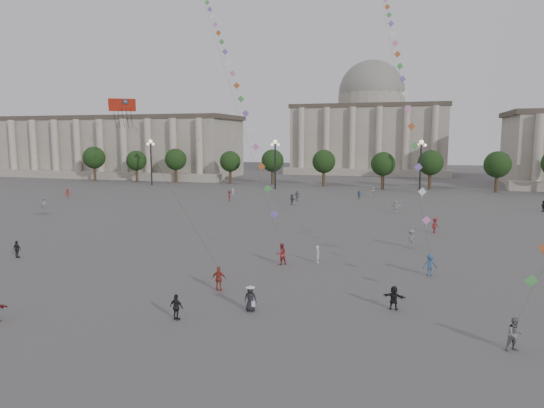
# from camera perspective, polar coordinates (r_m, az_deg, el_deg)

# --- Properties ---
(ground) EXTENTS (360.00, 360.00, 0.00)m
(ground) POSITION_cam_1_polar(r_m,az_deg,el_deg) (35.20, -7.24, -10.60)
(ground) COLOR #524F4D
(ground) RESTS_ON ground
(hall_west) EXTENTS (84.00, 26.22, 17.20)m
(hall_west) POSITION_cam_1_polar(r_m,az_deg,el_deg) (152.71, -19.36, 6.38)
(hall_west) COLOR gray
(hall_west) RESTS_ON ground
(hall_central) EXTENTS (48.30, 34.30, 35.50)m
(hall_central) POSITION_cam_1_polar(r_m,az_deg,el_deg) (160.42, 11.48, 8.79)
(hall_central) COLOR gray
(hall_central) RESTS_ON ground
(tree_row) EXTENTS (137.12, 5.12, 8.00)m
(tree_row) POSITION_cam_1_polar(r_m,az_deg,el_deg) (109.58, 9.12, 4.74)
(tree_row) COLOR #3B2E1D
(tree_row) RESTS_ON ground
(lamp_post_far_west) EXTENTS (2.00, 0.90, 10.65)m
(lamp_post_far_west) POSITION_cam_1_polar(r_m,az_deg,el_deg) (116.38, -14.06, 5.75)
(lamp_post_far_west) COLOR #262628
(lamp_post_far_west) RESTS_ON ground
(lamp_post_mid_west) EXTENTS (2.00, 0.90, 10.65)m
(lamp_post_mid_west) POSITION_cam_1_polar(r_m,az_deg,el_deg) (104.60, 0.38, 5.77)
(lamp_post_mid_west) COLOR #262628
(lamp_post_mid_west) RESTS_ON ground
(lamp_post_mid_east) EXTENTS (2.00, 0.90, 10.65)m
(lamp_post_mid_east) POSITION_cam_1_polar(r_m,az_deg,el_deg) (100.69, 17.12, 5.35)
(lamp_post_mid_east) COLOR #262628
(lamp_post_mid_east) RESTS_ON ground
(person_crowd_0) EXTENTS (0.99, 0.59, 1.58)m
(person_crowd_0) POSITION_cam_1_polar(r_m,az_deg,el_deg) (89.52, 10.18, 1.09)
(person_crowd_0) COLOR #3A5783
(person_crowd_0) RESTS_ON ground
(person_crowd_1) EXTENTS (1.00, 0.93, 1.65)m
(person_crowd_1) POSITION_cam_1_polar(r_m,az_deg,el_deg) (84.47, -25.24, 0.09)
(person_crowd_1) COLOR #BABAB5
(person_crowd_1) RESTS_ON ground
(person_crowd_2) EXTENTS (1.19, 1.29, 1.74)m
(person_crowd_2) POSITION_cam_1_polar(r_m,az_deg,el_deg) (97.04, -22.92, 1.16)
(person_crowd_2) COLOR maroon
(person_crowd_2) RESTS_ON ground
(person_crowd_3) EXTENTS (1.52, 0.68, 1.58)m
(person_crowd_3) POSITION_cam_1_polar(r_m,az_deg,el_deg) (32.93, 14.14, -10.64)
(person_crowd_3) COLOR black
(person_crowd_3) RESTS_ON ground
(person_crowd_4) EXTENTS (1.69, 1.35, 1.80)m
(person_crowd_4) POSITION_cam_1_polar(r_m,az_deg,el_deg) (93.70, 11.81, 1.41)
(person_crowd_4) COLOR silver
(person_crowd_4) RESTS_ON ground
(person_crowd_6) EXTENTS (1.37, 0.95, 1.94)m
(person_crowd_6) POSITION_cam_1_polar(r_m,az_deg,el_deg) (50.96, 16.07, -3.94)
(person_crowd_6) COLOR slate
(person_crowd_6) RESTS_ON ground
(person_crowd_7) EXTENTS (1.76, 0.98, 1.81)m
(person_crowd_7) POSITION_cam_1_polar(r_m,az_deg,el_deg) (74.54, 14.34, -0.27)
(person_crowd_7) COLOR silver
(person_crowd_7) RESTS_ON ground
(person_crowd_8) EXTENTS (1.25, 1.32, 1.80)m
(person_crowd_8) POSITION_cam_1_polar(r_m,az_deg,el_deg) (59.78, 18.64, -2.41)
(person_crowd_8) COLOR maroon
(person_crowd_8) RESTS_ON ground
(person_crowd_9) EXTENTS (1.53, 1.48, 1.74)m
(person_crowd_9) POSITION_cam_1_polar(r_m,az_deg,el_deg) (83.62, 29.35, -0.21)
(person_crowd_9) COLOR black
(person_crowd_9) RESTS_ON ground
(person_crowd_10) EXTENTS (0.51, 0.63, 1.52)m
(person_crowd_10) POSITION_cam_1_polar(r_m,az_deg,el_deg) (92.84, -4.59, 1.41)
(person_crowd_10) COLOR silver
(person_crowd_10) RESTS_ON ground
(person_crowd_12) EXTENTS (1.49, 1.57, 1.77)m
(person_crowd_12) POSITION_cam_1_polar(r_m,az_deg,el_deg) (80.64, 2.38, 0.55)
(person_crowd_12) COLOR slate
(person_crowd_12) RESTS_ON ground
(person_crowd_13) EXTENTS (0.58, 0.68, 1.57)m
(person_crowd_13) POSITION_cam_1_polar(r_m,az_deg,el_deg) (43.54, 5.41, -5.90)
(person_crowd_13) COLOR silver
(person_crowd_13) RESTS_ON ground
(person_crowd_16) EXTENTS (1.09, 0.52, 1.81)m
(person_crowd_16) POSITION_cam_1_polar(r_m,az_deg,el_deg) (85.17, 2.95, 0.94)
(person_crowd_16) COLOR slate
(person_crowd_16) RESTS_ON ground
(person_crowd_17) EXTENTS (1.23, 1.42, 1.91)m
(person_crowd_17) POSITION_cam_1_polar(r_m,az_deg,el_deg) (85.12, -5.00, 0.95)
(person_crowd_17) COLOR maroon
(person_crowd_17) RESTS_ON ground
(tourist_0) EXTENTS (1.11, 0.57, 1.81)m
(tourist_0) POSITION_cam_1_polar(r_m,az_deg,el_deg) (35.85, -6.26, -8.73)
(tourist_0) COLOR #9E372B
(tourist_0) RESTS_ON ground
(tourist_1) EXTENTS (0.98, 0.50, 1.60)m
(tourist_1) POSITION_cam_1_polar(r_m,az_deg,el_deg) (50.97, -27.80, -4.74)
(tourist_1) COLOR black
(tourist_1) RESTS_ON ground
(tourist_4) EXTENTS (1.00, 0.57, 1.61)m
(tourist_4) POSITION_cam_1_polar(r_m,az_deg,el_deg) (30.82, -11.18, -11.82)
(tourist_4) COLOR black
(tourist_4) RESTS_ON ground
(kite_flyer_0) EXTENTS (1.16, 1.14, 1.88)m
(kite_flyer_0) POSITION_cam_1_polar(r_m,az_deg,el_deg) (42.80, 1.11, -5.89)
(kite_flyer_0) COLOR maroon
(kite_flyer_0) RESTS_ON ground
(kite_flyer_1) EXTENTS (1.30, 0.94, 1.81)m
(kite_flyer_1) POSITION_cam_1_polar(r_m,az_deg,el_deg) (41.32, 18.11, -6.84)
(kite_flyer_1) COLOR #355477
(kite_flyer_1) RESTS_ON ground
(kite_flyer_2) EXTENTS (1.07, 0.97, 1.79)m
(kite_flyer_2) POSITION_cam_1_polar(r_m,az_deg,el_deg) (29.09, 26.66, -13.55)
(kite_flyer_2) COLOR slate
(kite_flyer_2) RESTS_ON ground
(hat_person) EXTENTS (0.88, 0.66, 1.69)m
(hat_person) POSITION_cam_1_polar(r_m,az_deg,el_deg) (31.70, -2.56, -11.00)
(hat_person) COLOR black
(hat_person) RESTS_ON ground
(dragon_kite) EXTENTS (6.19, 2.91, 16.45)m
(dragon_kite) POSITION_cam_1_polar(r_m,az_deg,el_deg) (42.88, -17.07, 10.05)
(dragon_kite) COLOR red
(dragon_kite) RESTS_ON ground
(kite_train_west) EXTENTS (28.32, 42.18, 66.44)m
(kite_train_west) POSITION_cam_1_polar(r_m,az_deg,el_deg) (69.11, -6.30, 18.79)
(kite_train_west) COLOR #3F3F3F
(kite_train_west) RESTS_ON ground
(kite_train_mid) EXTENTS (11.13, 54.84, 73.86)m
(kite_train_mid) POSITION_cam_1_polar(r_m,az_deg,el_deg) (71.17, 13.49, 20.59)
(kite_train_mid) COLOR #3F3F3F
(kite_train_mid) RESTS_ON ground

